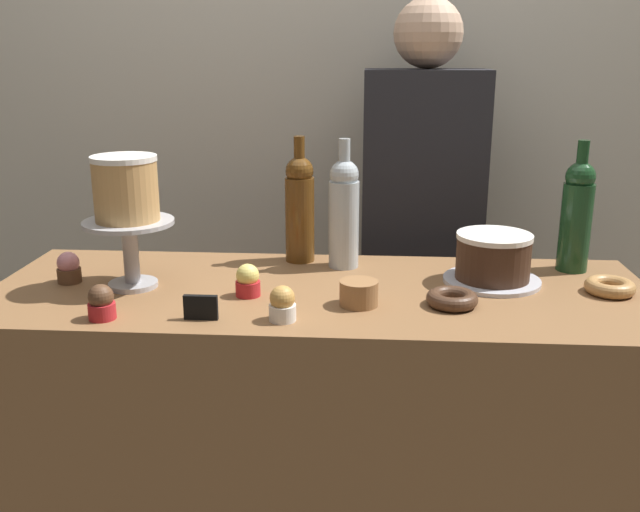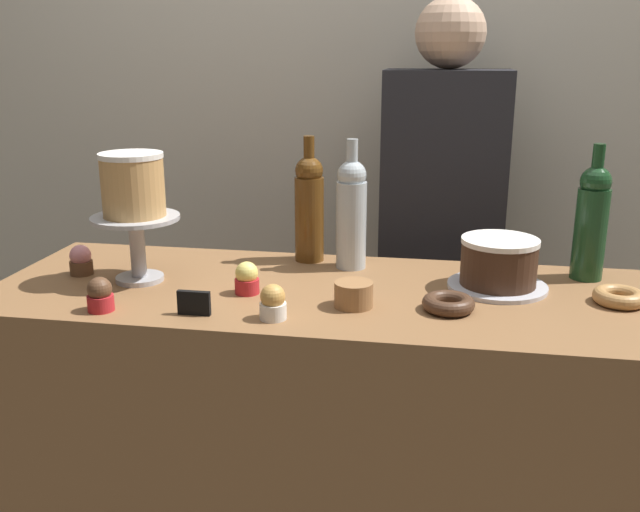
# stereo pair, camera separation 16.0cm
# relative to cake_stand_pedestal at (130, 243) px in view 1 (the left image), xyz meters

# --- Properties ---
(back_wall) EXTENTS (6.00, 0.05, 2.60)m
(back_wall) POSITION_rel_cake_stand_pedestal_xyz_m (0.44, 0.87, 0.27)
(back_wall) COLOR beige
(back_wall) RESTS_ON ground_plane
(display_counter) EXTENTS (1.53, 0.57, 0.92)m
(display_counter) POSITION_rel_cake_stand_pedestal_xyz_m (0.44, 0.01, -0.57)
(display_counter) COLOR brown
(display_counter) RESTS_ON ground_plane
(cake_stand_pedestal) EXTENTS (0.21, 0.21, 0.16)m
(cake_stand_pedestal) POSITION_rel_cake_stand_pedestal_xyz_m (0.00, 0.00, 0.00)
(cake_stand_pedestal) COLOR #B2B2B7
(cake_stand_pedestal) RESTS_ON display_counter
(white_layer_cake) EXTENTS (0.15, 0.15, 0.15)m
(white_layer_cake) POSITION_rel_cake_stand_pedestal_xyz_m (-0.00, 0.00, 0.13)
(white_layer_cake) COLOR tan
(white_layer_cake) RESTS_ON cake_stand_pedestal
(silver_serving_platter) EXTENTS (0.23, 0.23, 0.01)m
(silver_serving_platter) POSITION_rel_cake_stand_pedestal_xyz_m (0.84, 0.09, -0.10)
(silver_serving_platter) COLOR silver
(silver_serving_platter) RESTS_ON display_counter
(chocolate_round_cake) EXTENTS (0.18, 0.18, 0.11)m
(chocolate_round_cake) POSITION_rel_cake_stand_pedestal_xyz_m (0.84, 0.09, -0.04)
(chocolate_round_cake) COLOR #3D2619
(chocolate_round_cake) RESTS_ON silver_serving_platter
(wine_bottle_clear) EXTENTS (0.08, 0.08, 0.33)m
(wine_bottle_clear) POSITION_rel_cake_stand_pedestal_xyz_m (0.48, 0.20, 0.04)
(wine_bottle_clear) COLOR #B2BCC1
(wine_bottle_clear) RESTS_ON display_counter
(wine_bottle_amber) EXTENTS (0.08, 0.08, 0.33)m
(wine_bottle_amber) POSITION_rel_cake_stand_pedestal_xyz_m (0.37, 0.24, 0.04)
(wine_bottle_amber) COLOR #5B3814
(wine_bottle_amber) RESTS_ON display_counter
(wine_bottle_green) EXTENTS (0.08, 0.08, 0.33)m
(wine_bottle_green) POSITION_rel_cake_stand_pedestal_xyz_m (1.06, 0.21, 0.04)
(wine_bottle_green) COLOR #193D1E
(wine_bottle_green) RESTS_ON display_counter
(cupcake_caramel) EXTENTS (0.06, 0.06, 0.07)m
(cupcake_caramel) POSITION_rel_cake_stand_pedestal_xyz_m (0.37, -0.19, -0.07)
(cupcake_caramel) COLOR white
(cupcake_caramel) RESTS_ON display_counter
(cupcake_lemon) EXTENTS (0.06, 0.06, 0.07)m
(cupcake_lemon) POSITION_rel_cake_stand_pedestal_xyz_m (0.28, -0.04, -0.07)
(cupcake_lemon) COLOR red
(cupcake_lemon) RESTS_ON display_counter
(cupcake_chocolate) EXTENTS (0.06, 0.06, 0.07)m
(cupcake_chocolate) POSITION_rel_cake_stand_pedestal_xyz_m (0.00, -0.20, -0.07)
(cupcake_chocolate) COLOR red
(cupcake_chocolate) RESTS_ON display_counter
(cupcake_strawberry) EXTENTS (0.06, 0.06, 0.07)m
(cupcake_strawberry) POSITION_rel_cake_stand_pedestal_xyz_m (-0.16, 0.02, -0.07)
(cupcake_strawberry) COLOR brown
(cupcake_strawberry) RESTS_ON display_counter
(donut_chocolate) EXTENTS (0.11, 0.11, 0.03)m
(donut_chocolate) POSITION_rel_cake_stand_pedestal_xyz_m (0.73, -0.08, -0.09)
(donut_chocolate) COLOR #472D1E
(donut_chocolate) RESTS_ON display_counter
(donut_maple) EXTENTS (0.11, 0.11, 0.03)m
(donut_maple) POSITION_rel_cake_stand_pedestal_xyz_m (1.10, 0.03, -0.09)
(donut_maple) COLOR #B27F47
(donut_maple) RESTS_ON display_counter
(cookie_stack) EXTENTS (0.08, 0.08, 0.05)m
(cookie_stack) POSITION_rel_cake_stand_pedestal_xyz_m (0.53, -0.09, -0.08)
(cookie_stack) COLOR olive
(cookie_stack) RESTS_ON display_counter
(price_sign_chalkboard) EXTENTS (0.07, 0.01, 0.05)m
(price_sign_chalkboard) POSITION_rel_cake_stand_pedestal_xyz_m (0.21, -0.19, -0.08)
(price_sign_chalkboard) COLOR black
(price_sign_chalkboard) RESTS_ON display_counter
(barista_figure) EXTENTS (0.36, 0.22, 1.60)m
(barista_figure) POSITION_rel_cake_stand_pedestal_xyz_m (0.71, 0.60, -0.19)
(barista_figure) COLOR black
(barista_figure) RESTS_ON ground_plane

